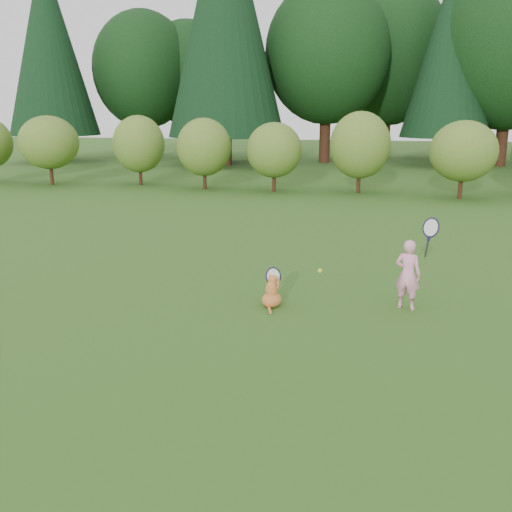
# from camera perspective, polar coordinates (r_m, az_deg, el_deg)

# --- Properties ---
(ground) EXTENTS (100.00, 100.00, 0.00)m
(ground) POSITION_cam_1_polar(r_m,az_deg,el_deg) (8.22, -2.52, -6.03)
(ground) COLOR #2D4C15
(ground) RESTS_ON ground
(shrub_row) EXTENTS (28.00, 3.00, 2.80)m
(shrub_row) POSITION_cam_1_polar(r_m,az_deg,el_deg) (20.60, 6.50, 10.23)
(shrub_row) COLOR #516E22
(shrub_row) RESTS_ON ground
(woodland_backdrop) EXTENTS (48.00, 10.00, 15.00)m
(woodland_backdrop) POSITION_cam_1_polar(r_m,az_deg,el_deg) (30.87, 8.77, 22.88)
(woodland_backdrop) COLOR black
(woodland_backdrop) RESTS_ON ground
(child) EXTENTS (0.64, 0.46, 1.56)m
(child) POSITION_cam_1_polar(r_m,az_deg,el_deg) (8.65, 15.01, -1.65)
(child) COLOR #FF98C2
(child) RESTS_ON ground
(cat) EXTENTS (0.41, 0.72, 0.67)m
(cat) POSITION_cam_1_polar(r_m,az_deg,el_deg) (8.55, 1.59, -3.39)
(cat) COLOR orange
(cat) RESTS_ON ground
(tennis_ball) EXTENTS (0.07, 0.07, 0.07)m
(tennis_ball) POSITION_cam_1_polar(r_m,az_deg,el_deg) (8.42, 6.41, -1.47)
(tennis_ball) COLOR #ADD719
(tennis_ball) RESTS_ON ground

